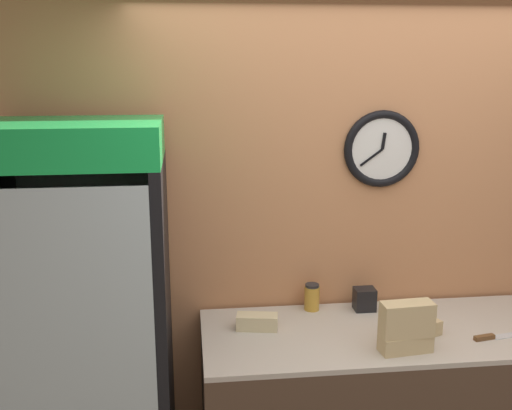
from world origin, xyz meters
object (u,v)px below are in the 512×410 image
at_px(sandwich_stack_middle, 406,327).
at_px(sandwich_stack_top, 407,311).
at_px(sandwich_flat_left, 420,329).
at_px(napkin_dispenser, 364,299).
at_px(sandwich_flat_right, 257,322).
at_px(beverage_cooler, 88,309).
at_px(sandwich_stack_bottom, 405,343).
at_px(condiment_jar, 312,297).
at_px(chefs_knife, 496,336).

relative_size(sandwich_stack_middle, sandwich_stack_top, 1.00).
distance_m(sandwich_stack_top, sandwich_flat_left, 0.25).
bearing_deg(napkin_dispenser, sandwich_flat_right, -164.61).
height_order(beverage_cooler, sandwich_stack_bottom, beverage_cooler).
bearing_deg(sandwich_flat_right, sandwich_stack_top, -25.60).
bearing_deg(sandwich_flat_left, napkin_dispenser, 117.81).
bearing_deg(sandwich_flat_right, condiment_jar, 32.10).
bearing_deg(sandwich_flat_right, sandwich_flat_left, -12.62).
bearing_deg(beverage_cooler, sandwich_stack_bottom, -12.16).
relative_size(sandwich_flat_right, condiment_jar, 1.49).
relative_size(sandwich_stack_bottom, napkin_dispenser, 2.06).
distance_m(beverage_cooler, sandwich_flat_left, 1.60).
xyz_separation_m(sandwich_stack_middle, chefs_knife, (0.48, 0.08, -0.11)).
bearing_deg(napkin_dispenser, chefs_knife, -36.42).
bearing_deg(sandwich_stack_bottom, napkin_dispenser, 96.05).
bearing_deg(sandwich_stack_middle, sandwich_stack_top, 0.00).
xyz_separation_m(sandwich_flat_left, condiment_jar, (-0.46, 0.37, 0.03)).
distance_m(sandwich_stack_bottom, sandwich_flat_right, 0.72).
distance_m(beverage_cooler, sandwich_flat_right, 0.82).
bearing_deg(sandwich_stack_middle, sandwich_stack_bottom, 0.00).
bearing_deg(sandwich_stack_middle, sandwich_flat_left, 46.88).
bearing_deg(sandwich_flat_left, sandwich_stack_middle, -133.12).
bearing_deg(beverage_cooler, sandwich_flat_left, -6.41).
bearing_deg(sandwich_stack_middle, beverage_cooler, 167.84).
distance_m(sandwich_flat_left, napkin_dispenser, 0.38).
xyz_separation_m(sandwich_stack_top, chefs_knife, (0.48, 0.08, -0.19)).
bearing_deg(condiment_jar, sandwich_stack_middle, -57.18).
xyz_separation_m(sandwich_flat_left, napkin_dispenser, (-0.18, 0.34, 0.02)).
relative_size(sandwich_stack_middle, condiment_jar, 1.70).
height_order(sandwich_flat_left, chefs_knife, sandwich_flat_left).
xyz_separation_m(chefs_knife, condiment_jar, (-0.81, 0.43, 0.06)).
height_order(sandwich_flat_left, sandwich_flat_right, sandwich_flat_right).
bearing_deg(condiment_jar, sandwich_stack_bottom, -57.18).
bearing_deg(sandwich_flat_left, condiment_jar, 140.74).
height_order(sandwich_flat_left, napkin_dispenser, napkin_dispenser).
distance_m(sandwich_stack_middle, condiment_jar, 0.61).
distance_m(sandwich_stack_bottom, napkin_dispenser, 0.48).
bearing_deg(chefs_knife, beverage_cooler, 173.10).
xyz_separation_m(sandwich_stack_bottom, condiment_jar, (-0.33, 0.51, 0.03)).
bearing_deg(sandwich_stack_bottom, beverage_cooler, 167.84).
bearing_deg(sandwich_flat_right, beverage_cooler, 179.66).
height_order(sandwich_stack_bottom, sandwich_flat_left, sandwich_stack_bottom).
distance_m(chefs_knife, napkin_dispenser, 0.67).
bearing_deg(condiment_jar, sandwich_flat_right, -147.90).
bearing_deg(beverage_cooler, sandwich_flat_right, -0.34).
relative_size(sandwich_flat_left, sandwich_flat_right, 1.06).
height_order(chefs_knife, condiment_jar, condiment_jar).
xyz_separation_m(sandwich_stack_middle, sandwich_stack_top, (0.00, 0.00, 0.08)).
relative_size(sandwich_flat_left, napkin_dispenser, 1.90).
bearing_deg(condiment_jar, napkin_dispenser, -7.25).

